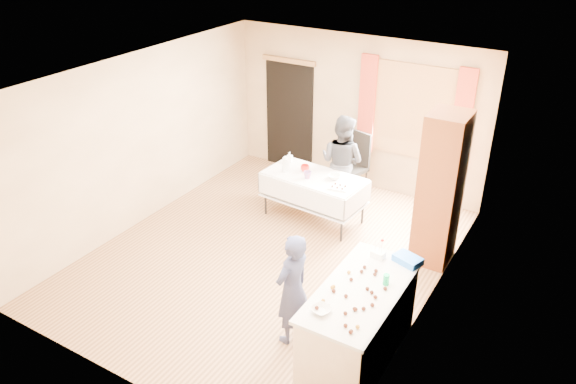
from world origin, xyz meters
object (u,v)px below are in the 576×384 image
Objects in this scene: cabinet at (440,190)px; party_table at (314,193)px; girl at (292,289)px; woman at (342,162)px; counter at (359,323)px; chair at (351,177)px.

cabinet is 2.06m from party_table.
girl is at bearing -61.86° from party_table.
woman reaches higher than party_table.
woman is (-1.79, 0.73, -0.30)m from cabinet.
counter is 0.81m from girl.
party_table is 1.04× the size of woman.
party_table is (-1.85, 2.39, -0.01)m from counter.
girl reaches higher than party_table.
chair is (0.15, 1.03, -0.11)m from party_table.
cabinet is 1.38× the size of woman.
chair reaches higher than counter.
girl is 3.27m from woman.
party_table is 1.19× the size of girl.
party_table is 2.75m from girl.
counter is 3.82m from chair.
cabinet reaches higher than chair.
chair is at bearing -154.87° from girl.
counter is 1.48× the size of chair.
woman is (-0.93, 3.13, 0.10)m from girl.
counter is 1.01× the size of party_table.
party_table is 1.46× the size of chair.
party_table is at bearing -83.16° from chair.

